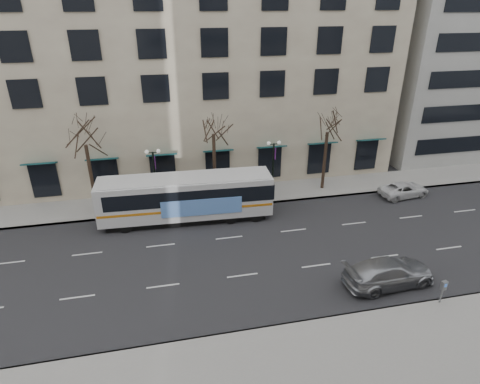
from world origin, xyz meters
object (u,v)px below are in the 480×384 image
object	(u,v)px
lamp_post_right	(273,166)
tree_far_right	(328,122)
white_pickup	(404,189)
tree_far_left	(84,133)
city_bus	(187,197)
tree_far_mid	(213,123)
pay_station	(444,287)
lamp_post_left	(155,176)
silver_car	(389,273)

from	to	relation	value
lamp_post_right	tree_far_right	bearing A→B (deg)	6.85
lamp_post_right	white_pickup	xyz separation A→B (m)	(11.55, -2.25, -2.32)
tree_far_left	tree_far_right	bearing A→B (deg)	0.00
tree_far_right	city_bus	size ratio (longest dim) A/B	0.60
tree_far_left	white_pickup	size ratio (longest dim) A/B	1.86
tree_far_mid	tree_far_right	distance (m)	10.01
tree_far_right	pay_station	size ratio (longest dim) A/B	5.42
lamp_post_left	white_pickup	bearing A→B (deg)	-5.95
silver_car	pay_station	xyz separation A→B (m)	(1.93, -2.34, 0.39)
tree_far_mid	white_pickup	distance (m)	17.94
tree_far_mid	lamp_post_right	world-z (taller)	tree_far_mid
tree_far_left	lamp_post_right	bearing A→B (deg)	-2.29
tree_far_left	city_bus	size ratio (longest dim) A/B	0.62
city_bus	white_pickup	bearing A→B (deg)	2.99
tree_far_mid	pay_station	bearing A→B (deg)	-56.81
tree_far_right	pay_station	xyz separation A→B (m)	(0.53, -16.10, -5.19)
pay_station	lamp_post_right	bearing A→B (deg)	102.04
tree_far_right	lamp_post_right	bearing A→B (deg)	-173.15
pay_station	white_pickup	bearing A→B (deg)	57.99
tree_far_mid	silver_car	distance (m)	17.33
tree_far_right	silver_car	bearing A→B (deg)	-95.81
silver_car	tree_far_mid	bearing A→B (deg)	28.15
city_bus	pay_station	size ratio (longest dim) A/B	9.09
tree_far_right	lamp_post_left	size ratio (longest dim) A/B	1.55
tree_far_mid	lamp_post_right	distance (m)	6.41
tree_far_left	lamp_post_right	distance (m)	15.48
silver_car	white_pickup	size ratio (longest dim) A/B	1.28
lamp_post_left	silver_car	world-z (taller)	lamp_post_left
city_bus	lamp_post_left	bearing A→B (deg)	136.53
city_bus	silver_car	xyz separation A→B (m)	(11.26, -10.75, -1.15)
tree_far_left	pay_station	bearing A→B (deg)	-38.10
lamp_post_left	city_bus	world-z (taller)	lamp_post_left
tree_far_left	city_bus	xyz separation A→B (m)	(7.34, -3.02, -4.71)
city_bus	silver_car	world-z (taller)	city_bus
tree_far_right	city_bus	xyz separation A→B (m)	(-12.66, -3.02, -4.44)
tree_far_left	lamp_post_right	size ratio (longest dim) A/B	1.60
tree_far_right	lamp_post_right	world-z (taller)	tree_far_right
tree_far_mid	white_pickup	world-z (taller)	tree_far_mid
white_pickup	city_bus	bearing A→B (deg)	83.94
silver_car	lamp_post_left	bearing A→B (deg)	42.07
tree_far_right	lamp_post_right	size ratio (longest dim) A/B	1.55
white_pickup	silver_car	bearing A→B (deg)	137.35
lamp_post_right	city_bus	xyz separation A→B (m)	(-7.66, -2.42, -0.96)
tree_far_left	white_pickup	xyz separation A→B (m)	(26.56, -2.85, -6.08)
tree_far_right	tree_far_mid	bearing A→B (deg)	180.00
tree_far_left	tree_far_mid	world-z (taller)	tree_far_mid
tree_far_right	white_pickup	size ratio (longest dim) A/B	1.80
white_pickup	pay_station	bearing A→B (deg)	149.00
tree_far_mid	silver_car	world-z (taller)	tree_far_mid
tree_far_mid	lamp_post_right	xyz separation A→B (m)	(5.01, -0.60, -3.96)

